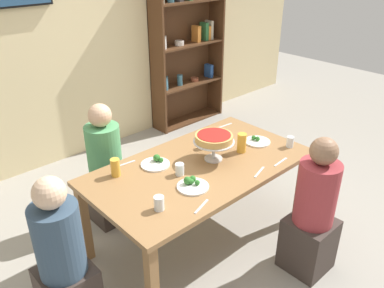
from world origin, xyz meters
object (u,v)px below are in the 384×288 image
at_px(bookshelf, 186,41).
at_px(beer_glass_amber_tall, 242,143).
at_px(cutlery_knife_far, 259,172).
at_px(salad_plate_far_diner, 257,141).
at_px(cutlery_fork_far, 225,126).
at_px(salad_plate_spare, 156,162).
at_px(beer_glass_amber_spare, 115,167).
at_px(beer_glass_amber_short, 211,139).
at_px(diner_far_left, 106,173).
at_px(water_glass_clear_near, 180,169).
at_px(dining_table, 200,173).
at_px(water_glass_clear_spare, 159,203).
at_px(diner_near_right, 313,216).
at_px(salad_plate_near_diner, 192,184).
at_px(cutlery_fork_near, 125,164).
at_px(water_glass_clear_far, 290,142).
at_px(cutlery_spare_fork, 201,206).
at_px(cutlery_knife_near, 281,162).
at_px(deep_dish_pizza_stand, 214,139).
at_px(diner_head_west, 64,265).

xyz_separation_m(bookshelf, beer_glass_amber_tall, (-1.25, -2.09, -0.32)).
relative_size(beer_glass_amber_tall, cutlery_knife_far, 0.93).
xyz_separation_m(salad_plate_far_diner, cutlery_fork_far, (0.05, 0.44, -0.01)).
bearing_deg(salad_plate_spare, beer_glass_amber_spare, 167.79).
bearing_deg(beer_glass_amber_short, diner_far_left, 139.71).
bearing_deg(diner_far_left, water_glass_clear_near, 14.55).
xyz_separation_m(dining_table, water_glass_clear_spare, (-0.61, -0.24, 0.13)).
height_order(diner_near_right, salad_plate_near_diner, diner_near_right).
bearing_deg(salad_plate_far_diner, beer_glass_amber_spare, 163.21).
relative_size(beer_glass_amber_short, cutlery_fork_near, 0.82).
distance_m(water_glass_clear_far, water_glass_clear_spare, 1.41).
bearing_deg(cutlery_spare_fork, diner_near_right, -45.86).
bearing_deg(salad_plate_spare, cutlery_fork_near, 136.81).
xyz_separation_m(dining_table, cutlery_knife_near, (0.51, -0.41, 0.08)).
bearing_deg(cutlery_fork_far, bookshelf, -115.99).
height_order(salad_plate_far_diner, cutlery_spare_fork, salad_plate_far_diner).
bearing_deg(water_glass_clear_spare, deep_dish_pizza_stand, 17.32).
xyz_separation_m(water_glass_clear_far, cutlery_knife_far, (-0.53, -0.09, -0.05)).
bearing_deg(deep_dish_pizza_stand, beer_glass_amber_spare, 155.96).
distance_m(beer_glass_amber_spare, cutlery_knife_near, 1.32).
xyz_separation_m(diner_far_left, beer_glass_amber_tall, (0.84, -0.85, 0.33)).
bearing_deg(cutlery_spare_fork, water_glass_clear_spare, 125.70).
bearing_deg(salad_plate_far_diner, salad_plate_spare, 161.59).
bearing_deg(salad_plate_far_diner, salad_plate_near_diner, -171.71).
xyz_separation_m(water_glass_clear_far, water_glass_clear_spare, (-1.41, 0.06, 0.00)).
bearing_deg(deep_dish_pizza_stand, cutlery_knife_far, -73.62).
xyz_separation_m(beer_glass_amber_spare, cutlery_knife_near, (1.10, -0.73, -0.07)).
distance_m(diner_near_right, cutlery_fork_far, 1.28).
xyz_separation_m(salad_plate_far_diner, water_glass_clear_near, (-0.87, 0.05, 0.04)).
bearing_deg(water_glass_clear_spare, beer_glass_amber_tall, 9.30).
height_order(water_glass_clear_far, cutlery_fork_far, water_glass_clear_far).
bearing_deg(salad_plate_far_diner, cutlery_knife_far, -139.16).
xyz_separation_m(diner_near_right, salad_plate_spare, (-0.64, 1.08, 0.27)).
relative_size(water_glass_clear_near, water_glass_clear_spare, 0.93).
xyz_separation_m(salad_plate_spare, cutlery_fork_far, (0.96, 0.13, -0.02)).
relative_size(diner_near_right, cutlery_knife_far, 6.39).
relative_size(diner_far_left, cutlery_knife_near, 6.39).
bearing_deg(diner_head_west, cutlery_knife_far, -13.95).
bearing_deg(cutlery_spare_fork, dining_table, 29.38).
relative_size(diner_head_west, diner_near_right, 1.00).
relative_size(deep_dish_pizza_stand, salad_plate_spare, 1.44).
relative_size(dining_table, cutlery_fork_near, 10.09).
height_order(water_glass_clear_near, cutlery_fork_near, water_glass_clear_near).
relative_size(salad_plate_far_diner, cutlery_knife_far, 1.26).
height_order(diner_far_left, beer_glass_amber_tall, diner_far_left).
distance_m(salad_plate_near_diner, beer_glass_amber_tall, 0.69).
bearing_deg(beer_glass_amber_spare, bookshelf, 37.03).
bearing_deg(cutlery_knife_near, cutlery_knife_far, 171.60).
relative_size(diner_near_right, beer_glass_amber_spare, 8.07).
xyz_separation_m(salad_plate_near_diner, beer_glass_amber_tall, (0.68, 0.11, 0.06)).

